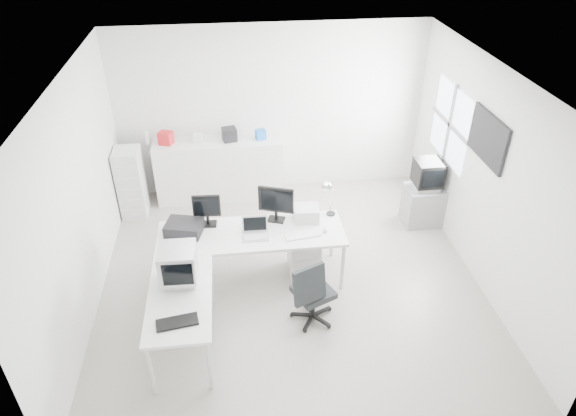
{
  "coord_description": "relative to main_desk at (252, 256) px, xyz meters",
  "views": [
    {
      "loc": [
        -0.67,
        -5.32,
        4.62
      ],
      "look_at": [
        0.0,
        0.2,
        1.0
      ],
      "focal_mm": 32.0,
      "sensor_mm": 36.0,
      "label": 1
    }
  ],
  "objects": [
    {
      "name": "clutter_bottle",
      "position": [
        -1.5,
        2.22,
        0.77
      ],
      "size": [
        0.07,
        0.07,
        0.22
      ],
      "primitive_type": "cylinder",
      "color": "silver",
      "rests_on": "sideboard"
    },
    {
      "name": "drawer_pedestal",
      "position": [
        0.7,
        0.05,
        -0.08
      ],
      "size": [
        0.4,
        0.5,
        0.6
      ],
      "primitive_type": "cube",
      "color": "silver",
      "rests_on": "floor"
    },
    {
      "name": "crt_tv",
      "position": [
        2.72,
        1.03,
        0.47
      ],
      "size": [
        0.5,
        0.48,
        0.45
      ],
      "primitive_type": null,
      "color": "black",
      "rests_on": "tv_cabinet"
    },
    {
      "name": "laser_printer",
      "position": [
        0.75,
        0.22,
        0.47
      ],
      "size": [
        0.35,
        0.31,
        0.19
      ],
      "primitive_type": "cube",
      "rotation": [
        0.0,
        0.0,
        -0.08
      ],
      "color": "#B7B7B7",
      "rests_on": "main_desk"
    },
    {
      "name": "ceiling",
      "position": [
        0.5,
        -0.06,
        2.42
      ],
      "size": [
        5.0,
        5.0,
        0.01
      ],
      "primitive_type": "cube",
      "color": "white",
      "rests_on": "back_wall"
    },
    {
      "name": "back_wall",
      "position": [
        0.5,
        2.44,
        1.02
      ],
      "size": [
        5.0,
        0.02,
        2.8
      ],
      "primitive_type": "cube",
      "color": "silver",
      "rests_on": "floor"
    },
    {
      "name": "filing_cabinet",
      "position": [
        -1.78,
        1.83,
        0.19
      ],
      "size": [
        0.39,
        0.47,
        1.12
      ],
      "primitive_type": "cube",
      "color": "silver",
      "rests_on": "floor"
    },
    {
      "name": "clutter_box_b",
      "position": [
        -0.7,
        2.18,
        0.73
      ],
      "size": [
        0.16,
        0.15,
        0.14
      ],
      "primitive_type": "cube",
      "rotation": [
        0.0,
        0.0,
        -0.21
      ],
      "color": "silver",
      "rests_on": "sideboard"
    },
    {
      "name": "lcd_monitor_large",
      "position": [
        0.35,
        0.25,
        0.62
      ],
      "size": [
        0.51,
        0.33,
        0.49
      ],
      "primitive_type": null,
      "rotation": [
        0.0,
        0.0,
        -0.33
      ],
      "color": "black",
      "rests_on": "main_desk"
    },
    {
      "name": "main_desk",
      "position": [
        0.0,
        0.0,
        0.0
      ],
      "size": [
        2.4,
        0.8,
        0.75
      ],
      "primitive_type": null,
      "color": "silver",
      "rests_on": "floor"
    },
    {
      "name": "floor",
      "position": [
        0.5,
        -0.06,
        -0.38
      ],
      "size": [
        5.0,
        5.0,
        0.01
      ],
      "primitive_type": "cube",
      "color": "beige",
      "rests_on": "ground"
    },
    {
      "name": "inkjet_printer",
      "position": [
        -0.85,
        0.1,
        0.45
      ],
      "size": [
        0.52,
        0.45,
        0.16
      ],
      "primitive_type": "cube",
      "rotation": [
        0.0,
        0.0,
        -0.25
      ],
      "color": "black",
      "rests_on": "main_desk"
    },
    {
      "name": "lcd_monitor_small",
      "position": [
        -0.55,
        0.25,
        0.6
      ],
      "size": [
        0.37,
        0.23,
        0.45
      ],
      "primitive_type": null,
      "rotation": [
        0.0,
        0.0,
        -0.06
      ],
      "color": "black",
      "rests_on": "main_desk"
    },
    {
      "name": "right_wall",
      "position": [
        3.0,
        -0.06,
        1.02
      ],
      "size": [
        0.02,
        5.0,
        2.8
      ],
      "primitive_type": "cube",
      "color": "silver",
      "rests_on": "floor"
    },
    {
      "name": "tv_cabinet",
      "position": [
        2.72,
        1.03,
        -0.07
      ],
      "size": [
        0.57,
        0.46,
        0.62
      ],
      "primitive_type": "cube",
      "color": "gray",
      "rests_on": "floor"
    },
    {
      "name": "side_desk",
      "position": [
        -0.85,
        -1.1,
        0.0
      ],
      "size": [
        0.7,
        1.4,
        0.75
      ],
      "primitive_type": null,
      "color": "silver",
      "rests_on": "floor"
    },
    {
      "name": "office_chair",
      "position": [
        0.68,
        -0.86,
        0.1
      ],
      "size": [
        0.73,
        0.73,
        0.96
      ],
      "primitive_type": null,
      "rotation": [
        0.0,
        0.0,
        0.42
      ],
      "color": "#25282A",
      "rests_on": "floor"
    },
    {
      "name": "desk_lamp",
      "position": [
        1.1,
        0.3,
        0.64
      ],
      "size": [
        0.18,
        0.18,
        0.53
      ],
      "primitive_type": null,
      "rotation": [
        0.0,
        0.0,
        0.03
      ],
      "color": "silver",
      "rests_on": "main_desk"
    },
    {
      "name": "wall_picture",
      "position": [
        2.97,
        0.04,
        1.52
      ],
      "size": [
        0.04,
        0.9,
        0.6
      ],
      "primitive_type": null,
      "color": "black",
      "rests_on": "right_wall"
    },
    {
      "name": "white_keyboard",
      "position": [
        0.65,
        -0.15,
        0.38
      ],
      "size": [
        0.47,
        0.21,
        0.02
      ],
      "primitive_type": "cube",
      "rotation": [
        0.0,
        0.0,
        0.16
      ],
      "color": "silver",
      "rests_on": "main_desk"
    },
    {
      "name": "clutter_box_d",
      "position": [
        0.3,
        2.18,
        0.74
      ],
      "size": [
        0.18,
        0.17,
        0.15
      ],
      "primitive_type": "cube",
      "rotation": [
        0.0,
        0.0,
        0.24
      ],
      "color": "blue",
      "rests_on": "sideboard"
    },
    {
      "name": "clutter_box_c",
      "position": [
        -0.2,
        2.18,
        0.77
      ],
      "size": [
        0.25,
        0.24,
        0.21
      ],
      "primitive_type": "cube",
      "rotation": [
        0.0,
        0.0,
        0.22
      ],
      "color": "black",
      "rests_on": "sideboard"
    },
    {
      "name": "white_mouse",
      "position": [
        0.95,
        -0.1,
        0.41
      ],
      "size": [
        0.06,
        0.06,
        0.06
      ],
      "primitive_type": "sphere",
      "color": "silver",
      "rests_on": "main_desk"
    },
    {
      "name": "clutter_box_a",
      "position": [
        -1.2,
        2.18,
        0.76
      ],
      "size": [
        0.25,
        0.24,
        0.2
      ],
      "primitive_type": "cube",
      "rotation": [
        0.0,
        0.0,
        -0.38
      ],
      "color": "red",
      "rests_on": "sideboard"
    },
    {
      "name": "sideboard",
      "position": [
        -0.4,
        2.18,
        0.14
      ],
      "size": [
        2.07,
        0.52,
        1.03
      ],
      "primitive_type": "cube",
      "color": "silver",
      "rests_on": "floor"
    },
    {
      "name": "laptop",
      "position": [
        0.05,
        -0.1,
        0.49
      ],
      "size": [
        0.34,
        0.35,
        0.22
      ],
      "primitive_type": null,
      "rotation": [
        0.0,
        0.0,
        -0.02
      ],
      "color": "#B7B7BA",
      "rests_on": "main_desk"
    },
    {
      "name": "left_wall",
      "position": [
        -2.0,
        -0.06,
        1.02
      ],
      "size": [
        0.02,
        5.0,
        2.8
      ],
      "primitive_type": "cube",
      "color": "silver",
      "rests_on": "floor"
    },
    {
      "name": "crt_monitor",
      "position": [
        -0.85,
        -0.85,
        0.59
      ],
      "size": [
        0.39,
        0.39,
        0.44
      ],
      "primitive_type": null,
      "rotation": [
        0.0,
        0.0,
        -0.03
      ],
      "color": "#B7B7BA",
      "rests_on": "side_desk"
    },
    {
      "name": "window",
      "position": [
        2.98,
        1.14,
        1.23
      ],
      "size": [
        0.02,
        1.2,
        1.1
      ],
      "primitive_type": null,
      "color": "white",
      "rests_on": "right_wall"
    },
    {
      "name": "black_keyboard",
      "position": [
        -0.85,
        -1.5,
        0.39
      ],
      "size": [
        0.45,
        0.24,
        0.03
      ],
      "primitive_type": "cube",
      "rotation": [
        0.0,
        0.0,
        0.16
      ],
      "color": "black",
      "rests_on": "side_desk"
    }
  ]
}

